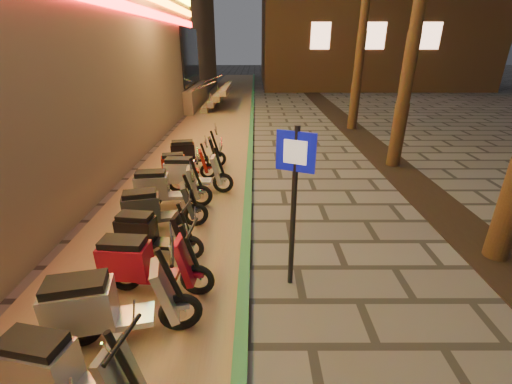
{
  "coord_description": "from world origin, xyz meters",
  "views": [
    {
      "loc": [
        -0.71,
        -3.18,
        3.54
      ],
      "look_at": [
        -0.7,
        2.16,
        1.2
      ],
      "focal_mm": 24.0,
      "sensor_mm": 36.0,
      "label": 1
    }
  ],
  "objects_px": {
    "pedestrian_sign": "(294,188)",
    "scooter_7": "(155,208)",
    "scooter_5": "(143,263)",
    "scooter_6": "(150,233)",
    "scooter_10": "(182,165)",
    "scooter_3": "(63,372)",
    "scooter_8": "(164,187)",
    "scooter_4": "(106,306)",
    "scooter_11": "(192,153)",
    "scooter_9": "(190,173)"
  },
  "relations": [
    {
      "from": "scooter_4",
      "to": "scooter_11",
      "type": "relative_size",
      "value": 1.13
    },
    {
      "from": "scooter_4",
      "to": "scooter_9",
      "type": "bearing_deg",
      "value": 74.99
    },
    {
      "from": "scooter_7",
      "to": "scooter_8",
      "type": "xyz_separation_m",
      "value": [
        -0.07,
        1.03,
        0.02
      ]
    },
    {
      "from": "pedestrian_sign",
      "to": "scooter_6",
      "type": "bearing_deg",
      "value": -172.51
    },
    {
      "from": "scooter_3",
      "to": "scooter_10",
      "type": "height_order",
      "value": "scooter_3"
    },
    {
      "from": "scooter_3",
      "to": "scooter_6",
      "type": "height_order",
      "value": "scooter_3"
    },
    {
      "from": "scooter_8",
      "to": "scooter_11",
      "type": "distance_m",
      "value": 2.74
    },
    {
      "from": "scooter_4",
      "to": "scooter_10",
      "type": "distance_m",
      "value": 5.59
    },
    {
      "from": "pedestrian_sign",
      "to": "scooter_10",
      "type": "relative_size",
      "value": 1.72
    },
    {
      "from": "scooter_8",
      "to": "scooter_4",
      "type": "bearing_deg",
      "value": -93.64
    },
    {
      "from": "scooter_6",
      "to": "scooter_11",
      "type": "relative_size",
      "value": 0.94
    },
    {
      "from": "scooter_3",
      "to": "scooter_6",
      "type": "relative_size",
      "value": 1.08
    },
    {
      "from": "scooter_6",
      "to": "scooter_5",
      "type": "bearing_deg",
      "value": -71.62
    },
    {
      "from": "scooter_5",
      "to": "scooter_6",
      "type": "bearing_deg",
      "value": 105.31
    },
    {
      "from": "pedestrian_sign",
      "to": "scooter_11",
      "type": "bearing_deg",
      "value": 139.35
    },
    {
      "from": "pedestrian_sign",
      "to": "scooter_5",
      "type": "relative_size",
      "value": 1.49
    },
    {
      "from": "scooter_10",
      "to": "scooter_8",
      "type": "bearing_deg",
      "value": -105.45
    },
    {
      "from": "scooter_9",
      "to": "scooter_11",
      "type": "distance_m",
      "value": 1.84
    },
    {
      "from": "pedestrian_sign",
      "to": "scooter_7",
      "type": "bearing_deg",
      "value": 171.85
    },
    {
      "from": "scooter_8",
      "to": "scooter_10",
      "type": "xyz_separation_m",
      "value": [
        0.06,
        1.73,
        -0.07
      ]
    },
    {
      "from": "scooter_5",
      "to": "scooter_6",
      "type": "distance_m",
      "value": 0.98
    },
    {
      "from": "scooter_7",
      "to": "scooter_11",
      "type": "relative_size",
      "value": 1.01
    },
    {
      "from": "scooter_8",
      "to": "scooter_9",
      "type": "height_order",
      "value": "scooter_8"
    },
    {
      "from": "scooter_5",
      "to": "scooter_10",
      "type": "height_order",
      "value": "scooter_5"
    },
    {
      "from": "scooter_5",
      "to": "pedestrian_sign",
      "type": "bearing_deg",
      "value": 10.02
    },
    {
      "from": "scooter_4",
      "to": "scooter_6",
      "type": "distance_m",
      "value": 1.92
    },
    {
      "from": "scooter_8",
      "to": "scooter_7",
      "type": "bearing_deg",
      "value": -93.24
    },
    {
      "from": "scooter_7",
      "to": "scooter_11",
      "type": "distance_m",
      "value": 3.77
    },
    {
      "from": "scooter_11",
      "to": "pedestrian_sign",
      "type": "bearing_deg",
      "value": -76.84
    },
    {
      "from": "scooter_10",
      "to": "scooter_6",
      "type": "bearing_deg",
      "value": -101.03
    },
    {
      "from": "scooter_5",
      "to": "scooter_11",
      "type": "xyz_separation_m",
      "value": [
        -0.24,
        5.64,
        -0.02
      ]
    },
    {
      "from": "pedestrian_sign",
      "to": "scooter_8",
      "type": "relative_size",
      "value": 1.47
    },
    {
      "from": "scooter_3",
      "to": "scooter_10",
      "type": "relative_size",
      "value": 1.13
    },
    {
      "from": "pedestrian_sign",
      "to": "scooter_3",
      "type": "xyz_separation_m",
      "value": [
        -2.49,
        -2.04,
        -1.14
      ]
    },
    {
      "from": "scooter_5",
      "to": "scooter_10",
      "type": "distance_m",
      "value": 4.65
    },
    {
      "from": "scooter_6",
      "to": "pedestrian_sign",
      "type": "bearing_deg",
      "value": -9.67
    },
    {
      "from": "scooter_3",
      "to": "scooter_9",
      "type": "relative_size",
      "value": 0.98
    },
    {
      "from": "scooter_6",
      "to": "scooter_8",
      "type": "relative_size",
      "value": 0.9
    },
    {
      "from": "scooter_3",
      "to": "scooter_10",
      "type": "distance_m",
      "value": 6.47
    },
    {
      "from": "scooter_7",
      "to": "scooter_10",
      "type": "bearing_deg",
      "value": 75.96
    },
    {
      "from": "scooter_10",
      "to": "pedestrian_sign",
      "type": "bearing_deg",
      "value": -73.32
    },
    {
      "from": "scooter_5",
      "to": "scooter_6",
      "type": "relative_size",
      "value": 1.1
    },
    {
      "from": "scooter_8",
      "to": "scooter_10",
      "type": "bearing_deg",
      "value": 80.84
    },
    {
      "from": "scooter_10",
      "to": "scooter_7",
      "type": "bearing_deg",
      "value": -103.23
    },
    {
      "from": "scooter_6",
      "to": "scooter_8",
      "type": "height_order",
      "value": "scooter_8"
    },
    {
      "from": "scooter_6",
      "to": "scooter_10",
      "type": "distance_m",
      "value": 3.67
    },
    {
      "from": "scooter_11",
      "to": "scooter_3",
      "type": "bearing_deg",
      "value": -101.43
    },
    {
      "from": "scooter_8",
      "to": "scooter_11",
      "type": "bearing_deg",
      "value": 79.61
    },
    {
      "from": "scooter_4",
      "to": "scooter_8",
      "type": "height_order",
      "value": "scooter_4"
    },
    {
      "from": "scooter_8",
      "to": "scooter_3",
      "type": "bearing_deg",
      "value": -95.42
    }
  ]
}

